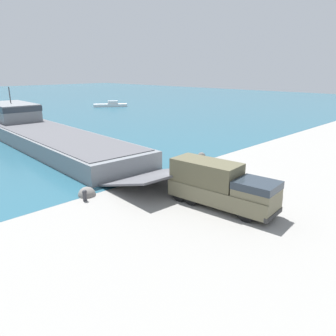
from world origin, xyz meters
name	(u,v)px	position (x,y,z in m)	size (l,w,h in m)	color
ground_plane	(184,188)	(0.00, 0.00, 0.00)	(240.00, 240.00, 0.00)	gray
landing_craft	(37,130)	(-0.35, 26.19, 1.54)	(9.59, 42.81, 6.78)	gray
military_truck	(221,185)	(-1.03, -4.33, 1.61)	(3.08, 7.96, 3.14)	#6B664C
soldier_on_ramp	(224,180)	(1.51, -2.79, 0.99)	(0.31, 0.48, 1.72)	#475638
moored_boat_a	(111,105)	(31.78, 54.34, 0.49)	(8.10, 6.74, 1.48)	white
mooring_bollard	(85,195)	(-7.15, 3.39, 0.47)	(0.35, 0.35, 0.86)	#333338
cargo_crate	(243,200)	(0.39, -5.29, 0.37)	(0.74, 0.89, 0.74)	#566042
shoreline_rock_a	(186,164)	(5.32, 4.62, 0.00)	(0.95, 0.95, 0.95)	gray
shoreline_rock_b	(215,161)	(8.59, 3.32, 0.00)	(0.60, 0.60, 0.60)	gray
shoreline_rock_c	(87,195)	(-6.48, 4.22, 0.00)	(1.36, 1.36, 1.36)	gray
shoreline_rock_d	(201,156)	(8.93, 5.47, 0.00)	(0.89, 0.89, 0.89)	#66605B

